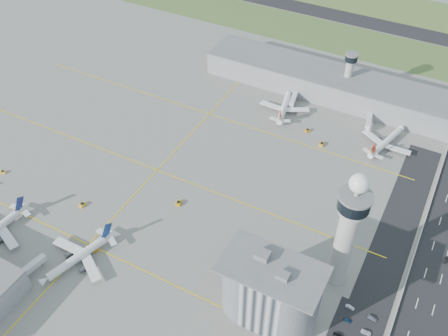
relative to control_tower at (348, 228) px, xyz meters
The scene contains 32 objects.
ground 80.47m from the control_tower, behind, with size 1000.00×1000.00×0.00m, color gray.
grass_strip_0 238.28m from the control_tower, 112.98° to the left, with size 480.00×50.00×0.08m, color #3F5528.
runway 272.40m from the control_tower, 109.91° to the left, with size 480.00×22.00×0.10m, color black.
highway 56.01m from the control_tower, 10.54° to the right, with size 28.00×500.00×0.10m, color black.
barrier_left 45.73m from the control_tower, 15.42° to the right, with size 0.60×500.00×1.20m, color #9E9E99.
landside_road 43.28m from the control_tower, 45.00° to the right, with size 18.00×260.00×0.08m, color black.
taxiway_line_h_0 123.35m from the control_tower, 161.26° to the right, with size 260.00×0.60×0.01m, color yellow.
taxiway_line_h_1 119.40m from the control_tower, 168.89° to the left, with size 260.00×0.60×0.01m, color yellow.
taxiway_line_h_2 143.16m from the control_tower, 143.79° to the left, with size 260.00×0.60×0.01m, color yellow.
taxiway_line_v 119.40m from the control_tower, 168.89° to the left, with size 0.60×260.00×0.01m, color yellow.
control_tower is the anchor object (origin of this frame).
secondary_tower 148.97m from the control_tower, 106.48° to the left, with size 8.60×8.60×31.90m.
admin_building 41.10m from the control_tower, 123.70° to the right, with size 42.00×24.00×33.50m.
terminal_pier 146.15m from the control_tower, 102.88° to the left, with size 210.00×32.00×15.80m.
airplane_near_c 123.32m from the control_tower, 156.02° to the right, with size 41.06×34.90×11.50m, color white, non-canonical shape.
airplane_far_a 133.91m from the control_tower, 123.20° to the left, with size 38.31×32.56×10.73m, color white, non-canonical shape.
airplane_far_b 108.52m from the control_tower, 92.21° to the left, with size 37.29×31.70×10.44m, color white, non-canonical shape.
jet_bridge_near_2 146.36m from the control_tower, 151.10° to the right, with size 14.00×3.00×5.70m, color silver, non-canonical shape.
jet_bridge_far_0 145.99m from the control_tower, 119.45° to the left, with size 14.00×3.00×5.70m, color silver, non-canonical shape.
jet_bridge_far_1 129.66m from the control_tower, 99.16° to the left, with size 14.00×3.00×5.70m, color silver, non-canonical shape.
tug_0 191.09m from the control_tower, behind, with size 1.96×2.85×1.66m, color yellow, non-canonical shape.
tug_1 136.98m from the control_tower, behind, with size 2.23×3.24×1.88m, color yellow, non-canonical shape.
tug_2 119.14m from the control_tower, 159.62° to the right, with size 2.15×3.13×1.82m, color #CD8908, non-canonical shape.
tug_3 94.04m from the control_tower, behind, with size 2.33×3.39×1.97m, color #DC9805, non-canonical shape.
tug_4 112.40m from the control_tower, 117.81° to the left, with size 2.07×3.02×1.75m, color orange, non-canonical shape.
tug_5 100.15m from the control_tower, 113.64° to the left, with size 2.33×3.39×1.97m, color orange, non-canonical shape.
car_lot_3 45.16m from the control_tower, 68.90° to the right, with size 1.71×4.20×1.22m, color black.
car_lot_4 40.91m from the control_tower, 57.71° to the right, with size 1.29×3.22×1.10m, color navy.
car_lot_5 37.98m from the control_tower, 48.35° to the right, with size 1.38×3.97×1.31m, color silver.
car_lot_10 44.86m from the control_tower, 45.13° to the right, with size 1.97×4.28×1.19m, color white.
car_lot_11 42.18m from the control_tower, 31.34° to the right, with size 1.70×4.18×1.21m, color gray.
car_hw_1 64.19m from the control_tower, 38.09° to the left, with size 1.24×3.56×1.17m, color black.
Camera 1 is at (89.82, -133.46, 191.55)m, focal length 40.00 mm.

